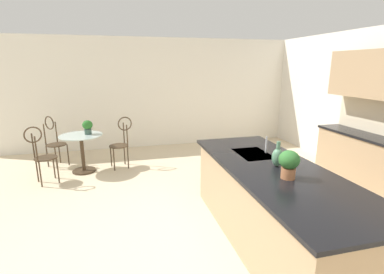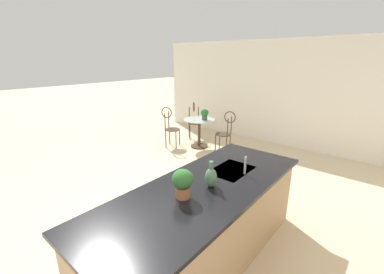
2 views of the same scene
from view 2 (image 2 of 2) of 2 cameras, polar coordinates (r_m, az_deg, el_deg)
ground_plane at (r=3.86m, az=-5.16°, el=-17.67°), size 40.00×40.00×0.00m
wall_left_window at (r=6.90m, az=20.66°, el=9.18°), size 0.12×7.80×2.70m
kitchen_island at (r=2.95m, az=2.67°, el=-19.06°), size 2.80×1.06×0.92m
bistro_table at (r=6.44m, az=1.67°, el=1.54°), size 0.80×0.80×0.74m
chair_near_window at (r=7.14m, az=0.50°, el=4.21°), size 0.54×0.54×1.04m
chair_by_island at (r=6.05m, az=7.70°, el=1.58°), size 0.46×0.52×1.04m
chair_toward_desk at (r=6.47m, az=-4.98°, el=2.73°), size 0.50×0.52×1.04m
sink_faucet at (r=2.99m, az=12.04°, el=-6.36°), size 0.02×0.02×0.22m
potted_plant_on_table at (r=6.28m, az=2.91°, el=5.34°), size 0.19×0.19×0.27m
potted_plant_counter_near at (r=2.44m, az=-2.14°, el=-10.19°), size 0.21×0.21×0.29m
vase_on_counter at (r=2.66m, az=4.35°, el=-9.12°), size 0.13×0.13×0.29m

